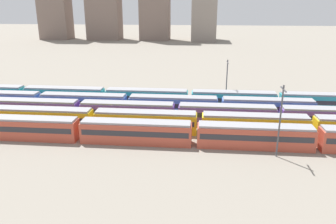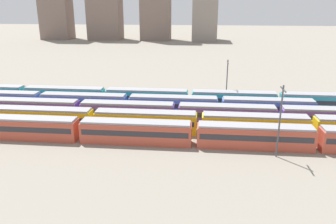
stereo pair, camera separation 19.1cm
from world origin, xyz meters
The scene contains 9 objects.
train_track_0 centered at (30.44, 0.00, 1.90)m, with size 93.60×3.06×3.75m.
train_track_1 centered at (31.17, 5.20, 1.90)m, with size 93.60×3.06×3.75m.
train_track_2 centered at (36.23, 10.40, 1.90)m, with size 112.50×3.06×3.75m.
train_track_3 centered at (25.73, 15.60, 1.90)m, with size 74.70×3.06×3.75m.
train_track_4 centered at (38.37, 20.80, 1.90)m, with size 112.50×3.06×3.75m.
catenary_pole_0 centered at (52.18, -3.04, 6.02)m, with size 0.24×3.20×10.92m.
catenary_pole_1 centered at (46.39, 23.60, 5.60)m, with size 0.24×3.20×10.10m.
distant_building_1 centered at (-19.74, 160.20, 19.03)m, with size 19.94×14.13×38.06m, color #7A665B.
distant_building_3 centered at (41.73, 160.20, 11.78)m, with size 14.60×20.82×23.56m, color gray.
Camera 1 is at (40.53, -49.79, 21.76)m, focal length 35.76 mm.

